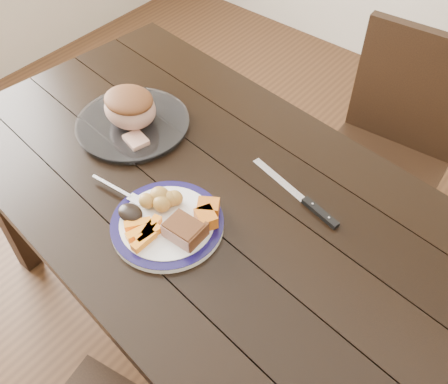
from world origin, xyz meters
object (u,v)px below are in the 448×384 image
Objects in this scene: fork at (121,192)px; carving_knife at (309,204)px; dining_table at (207,208)px; serving_platter at (133,125)px; pork_slice at (184,231)px; roast_joint at (130,109)px; dinner_plate at (167,224)px; chair_far at (389,145)px.

fork is 0.56× the size of carving_knife.
fork reaches higher than dining_table.
dining_table is 0.36m from serving_platter.
roast_joint is (-0.42, 0.22, 0.03)m from pork_slice.
dinner_plate is 0.42m from roast_joint.
dining_table is 9.47× the size of fork.
serving_platter reaches higher than dining_table.
chair_far is at bearing 50.00° from serving_platter.
pork_slice is 0.23m from fork.
roast_joint is at bearing 125.27° from fork.
serving_platter is 0.60m from carving_knife.
carving_knife is at bearing 50.28° from dinner_plate.
dining_table is 0.20m from dinner_plate.
chair_far is at bearing 103.91° from carving_knife.
dinner_plate is at bearing -31.18° from roast_joint.
fork is at bearing -49.34° from serving_platter.
pork_slice is at bearing 74.97° from chair_far.
chair_far reaches higher than dinner_plate.
dinner_plate reaches higher than dining_table.
roast_joint is at bearing 148.82° from dinner_plate.
serving_platter is 0.06m from roast_joint.
pork_slice is at bearing -4.76° from dinner_plate.
chair_far reaches higher than roast_joint.
chair_far is at bearing 80.02° from pork_slice.
chair_far is 0.95m from roast_joint.
dinner_plate is at bearing -3.73° from fork.
dinner_plate is at bearing -117.44° from carving_knife.
carving_knife is at bearing 25.53° from dining_table.
pork_slice is 0.28× the size of carving_knife.
dining_table is 0.38m from roast_joint.
pork_slice reaches higher than fork.
pork_slice is 0.35m from carving_knife.
carving_knife is (0.60, 0.08, -0.06)m from roast_joint.
fork is at bearing -131.07° from dining_table.
dinner_plate is 1.74× the size of roast_joint.
fork is (-0.17, -0.00, 0.01)m from dinner_plate.
serving_platter is 0.29m from fork.
dining_table is at bearing -142.20° from carving_knife.
fork is 0.51m from carving_knife.
pork_slice is 0.50× the size of fork.
chair_far is at bearing 76.06° from dinner_plate.
dining_table is 1.82× the size of chair_far.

